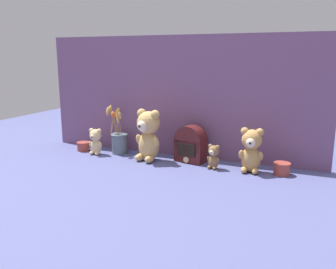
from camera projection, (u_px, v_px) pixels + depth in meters
The scene contains 10 objects.
ground_plane at pixel (167, 162), 2.06m from camera, with size 4.00×4.00×0.00m, color #4C5184.
backdrop_wall at pixel (178, 97), 2.13m from camera, with size 1.75×0.02×0.72m.
teddy_bear_large at pixel (148, 134), 2.06m from camera, with size 0.17×0.15×0.30m.
teddy_bear_medium at pixel (251, 149), 1.86m from camera, with size 0.13×0.12×0.24m.
teddy_bear_small at pixel (96, 141), 2.21m from camera, with size 0.09×0.08×0.17m.
teddy_bear_tiny at pixel (213, 156), 1.93m from camera, with size 0.08×0.07×0.14m.
flower_vase at pixel (119, 139), 2.23m from camera, with size 0.14×0.14×0.30m.
vintage_radio at pixel (190, 145), 2.05m from camera, with size 0.18×0.12×0.22m.
decorative_tin_tall at pixel (83, 146), 2.31m from camera, with size 0.08×0.08×0.06m.
decorative_tin_short at pixel (282, 169), 1.84m from camera, with size 0.09×0.09×0.06m.
Camera 1 is at (0.77, -1.82, 0.60)m, focal length 38.00 mm.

